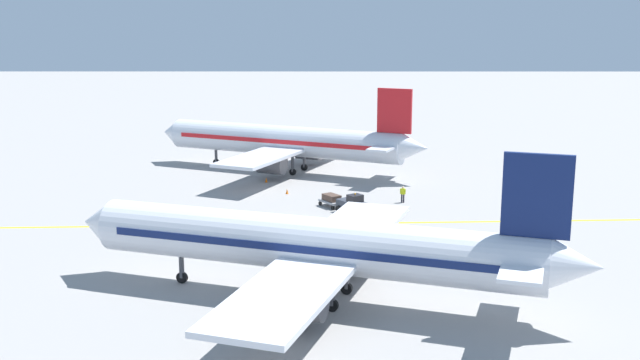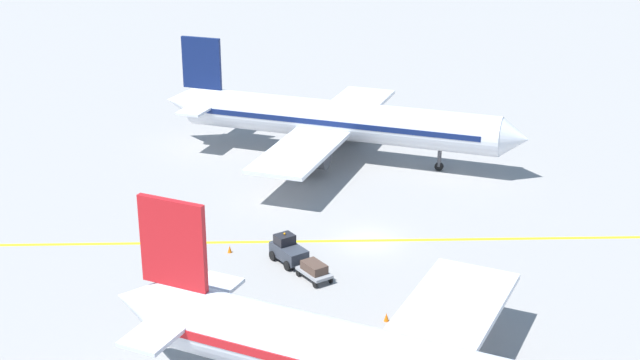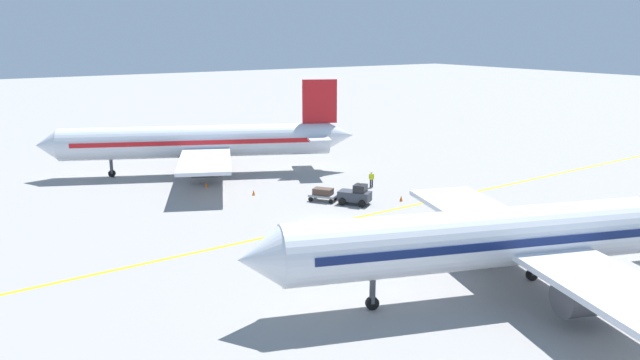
{
  "view_description": "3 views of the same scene",
  "coord_description": "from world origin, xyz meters",
  "px_view_note": "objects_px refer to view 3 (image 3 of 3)",
  "views": [
    {
      "loc": [
        -65.26,
        -2.84,
        18.2
      ],
      "look_at": [
        5.43,
        -2.78,
        2.92
      ],
      "focal_mm": 42.0,
      "sensor_mm": 36.0,
      "label": 1
    },
    {
      "loc": [
        60.87,
        -2.53,
        28.01
      ],
      "look_at": [
        -1.48,
        -3.67,
        4.28
      ],
      "focal_mm": 50.0,
      "sensor_mm": 36.0,
      "label": 2
    },
    {
      "loc": [
        -42.09,
        27.87,
        15.86
      ],
      "look_at": [
        4.25,
        -2.17,
        2.73
      ],
      "focal_mm": 35.0,
      "sensor_mm": 36.0,
      "label": 3
    }
  ],
  "objects_px": {
    "baggage_tug_dark": "(356,195)",
    "airplane_adjacent_stand": "(201,142)",
    "baggage_cart_trailing": "(323,193)",
    "airplane_at_gate": "(529,236)",
    "traffic_cone_near_nose": "(206,184)",
    "ground_crew_worker": "(371,179)",
    "traffic_cone_by_wingtip": "(254,193)",
    "traffic_cone_mid_apron": "(401,198)"
  },
  "relations": [
    {
      "from": "airplane_at_gate",
      "to": "baggage_tug_dark",
      "type": "relative_size",
      "value": 10.44
    },
    {
      "from": "airplane_adjacent_stand",
      "to": "traffic_cone_by_wingtip",
      "type": "bearing_deg",
      "value": -177.45
    },
    {
      "from": "ground_crew_worker",
      "to": "traffic_cone_near_nose",
      "type": "distance_m",
      "value": 17.38
    },
    {
      "from": "airplane_adjacent_stand",
      "to": "traffic_cone_by_wingtip",
      "type": "height_order",
      "value": "airplane_adjacent_stand"
    },
    {
      "from": "baggage_tug_dark",
      "to": "airplane_adjacent_stand",
      "type": "bearing_deg",
      "value": 19.5
    },
    {
      "from": "airplane_at_gate",
      "to": "traffic_cone_by_wingtip",
      "type": "xyz_separation_m",
      "value": [
        30.55,
        3.33,
        -3.43
      ]
    },
    {
      "from": "airplane_at_gate",
      "to": "traffic_cone_near_nose",
      "type": "bearing_deg",
      "value": 9.31
    },
    {
      "from": "ground_crew_worker",
      "to": "baggage_cart_trailing",
      "type": "bearing_deg",
      "value": 103.83
    },
    {
      "from": "airplane_adjacent_stand",
      "to": "airplane_at_gate",
      "type": "bearing_deg",
      "value": -174.79
    },
    {
      "from": "traffic_cone_mid_apron",
      "to": "traffic_cone_by_wingtip",
      "type": "bearing_deg",
      "value": 48.29
    },
    {
      "from": "baggage_cart_trailing",
      "to": "traffic_cone_near_nose",
      "type": "height_order",
      "value": "baggage_cart_trailing"
    },
    {
      "from": "traffic_cone_near_nose",
      "to": "traffic_cone_by_wingtip",
      "type": "xyz_separation_m",
      "value": [
        -5.79,
        -2.62,
        0.0
      ]
    },
    {
      "from": "airplane_adjacent_stand",
      "to": "baggage_tug_dark",
      "type": "xyz_separation_m",
      "value": [
        -19.99,
        -7.08,
        -2.81
      ]
    },
    {
      "from": "baggage_tug_dark",
      "to": "traffic_cone_near_nose",
      "type": "xyz_separation_m",
      "value": [
        14.04,
        9.18,
        -0.63
      ]
    },
    {
      "from": "baggage_cart_trailing",
      "to": "traffic_cone_mid_apron",
      "type": "distance_m",
      "value": 7.54
    },
    {
      "from": "airplane_at_gate",
      "to": "traffic_cone_mid_apron",
      "type": "distance_m",
      "value": 22.43
    },
    {
      "from": "airplane_adjacent_stand",
      "to": "traffic_cone_near_nose",
      "type": "height_order",
      "value": "airplane_adjacent_stand"
    },
    {
      "from": "airplane_adjacent_stand",
      "to": "traffic_cone_mid_apron",
      "type": "height_order",
      "value": "airplane_adjacent_stand"
    },
    {
      "from": "traffic_cone_near_nose",
      "to": "traffic_cone_mid_apron",
      "type": "bearing_deg",
      "value": -138.9
    },
    {
      "from": "airplane_at_gate",
      "to": "airplane_adjacent_stand",
      "type": "relative_size",
      "value": 1.03
    },
    {
      "from": "baggage_tug_dark",
      "to": "ground_crew_worker",
      "type": "bearing_deg",
      "value": -49.94
    },
    {
      "from": "airplane_adjacent_stand",
      "to": "ground_crew_worker",
      "type": "relative_size",
      "value": 20.01
    },
    {
      "from": "traffic_cone_mid_apron",
      "to": "ground_crew_worker",
      "type": "bearing_deg",
      "value": -9.16
    },
    {
      "from": "baggage_cart_trailing",
      "to": "traffic_cone_mid_apron",
      "type": "xyz_separation_m",
      "value": [
        -4.16,
        -6.26,
        -0.49
      ]
    },
    {
      "from": "airplane_adjacent_stand",
      "to": "traffic_cone_by_wingtip",
      "type": "distance_m",
      "value": 12.25
    },
    {
      "from": "airplane_at_gate",
      "to": "baggage_tug_dark",
      "type": "bearing_deg",
      "value": -8.22
    },
    {
      "from": "baggage_cart_trailing",
      "to": "ground_crew_worker",
      "type": "relative_size",
      "value": 1.74
    },
    {
      "from": "ground_crew_worker",
      "to": "traffic_cone_by_wingtip",
      "type": "bearing_deg",
      "value": 72.32
    },
    {
      "from": "baggage_cart_trailing",
      "to": "traffic_cone_by_wingtip",
      "type": "distance_m",
      "value": 7.26
    },
    {
      "from": "baggage_tug_dark",
      "to": "baggage_cart_trailing",
      "type": "xyz_separation_m",
      "value": [
        2.69,
        1.91,
        -0.14
      ]
    },
    {
      "from": "baggage_cart_trailing",
      "to": "traffic_cone_near_nose",
      "type": "bearing_deg",
      "value": 32.63
    },
    {
      "from": "ground_crew_worker",
      "to": "traffic_cone_mid_apron",
      "type": "distance_m",
      "value": 6.05
    },
    {
      "from": "airplane_adjacent_stand",
      "to": "baggage_tug_dark",
      "type": "relative_size",
      "value": 10.14
    },
    {
      "from": "ground_crew_worker",
      "to": "airplane_at_gate",
      "type": "bearing_deg",
      "value": 162.32
    },
    {
      "from": "traffic_cone_near_nose",
      "to": "traffic_cone_mid_apron",
      "type": "height_order",
      "value": "same"
    },
    {
      "from": "airplane_at_gate",
      "to": "traffic_cone_near_nose",
      "type": "distance_m",
      "value": 36.98
    },
    {
      "from": "airplane_adjacent_stand",
      "to": "baggage_tug_dark",
      "type": "height_order",
      "value": "airplane_adjacent_stand"
    },
    {
      "from": "airplane_at_gate",
      "to": "baggage_cart_trailing",
      "type": "bearing_deg",
      "value": -3.0
    },
    {
      "from": "airplane_adjacent_stand",
      "to": "traffic_cone_mid_apron",
      "type": "relative_size",
      "value": 61.11
    },
    {
      "from": "airplane_at_gate",
      "to": "traffic_cone_by_wingtip",
      "type": "bearing_deg",
      "value": 6.23
    },
    {
      "from": "ground_crew_worker",
      "to": "traffic_cone_near_nose",
      "type": "height_order",
      "value": "ground_crew_worker"
    },
    {
      "from": "airplane_adjacent_stand",
      "to": "baggage_cart_trailing",
      "type": "height_order",
      "value": "airplane_adjacent_stand"
    }
  ]
}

